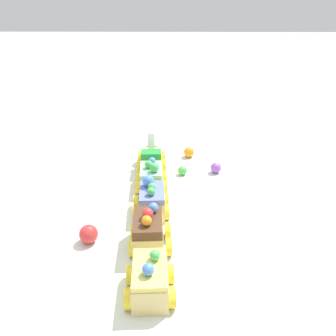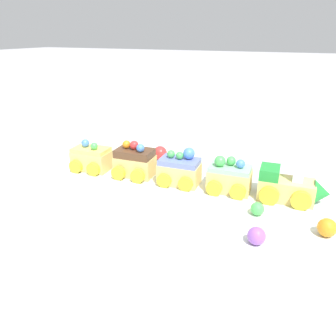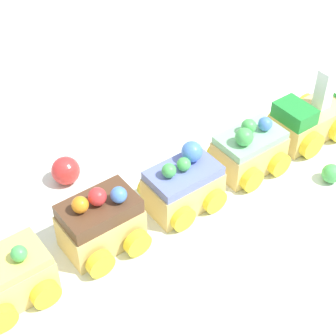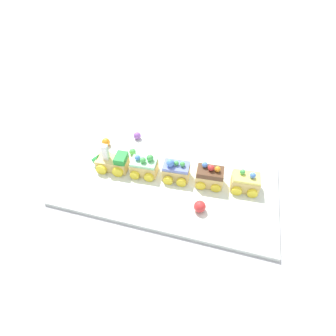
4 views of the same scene
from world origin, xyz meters
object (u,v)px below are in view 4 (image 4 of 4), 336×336
at_px(cake_car_blueberry, 176,171).
at_px(gumball_red, 200,207).
at_px(cake_train_locomotive, 110,162).
at_px(cake_car_chocolate, 210,176).
at_px(gumball_orange, 106,142).
at_px(cake_car_lemon, 245,182).
at_px(gumball_green, 133,152).
at_px(cake_car_mint, 144,167).
at_px(gumball_purple, 137,136).

relative_size(cake_car_blueberry, gumball_red, 2.50).
bearing_deg(cake_car_blueberry, gumball_red, 128.80).
height_order(cake_train_locomotive, gumball_red, cake_train_locomotive).
xyz_separation_m(cake_car_chocolate, gumball_orange, (0.35, -0.07, -0.01)).
height_order(cake_car_lemon, gumball_red, cake_car_lemon).
bearing_deg(cake_car_lemon, gumball_green, -11.55).
height_order(cake_train_locomotive, cake_car_mint, cake_train_locomotive).
bearing_deg(cake_train_locomotive, gumball_purple, -104.34).
xyz_separation_m(cake_train_locomotive, gumball_orange, (0.06, -0.09, -0.01)).
height_order(gumball_purple, gumball_green, gumball_purple).
xyz_separation_m(gumball_purple, gumball_green, (-0.01, 0.08, -0.00)).
distance_m(gumball_red, gumball_green, 0.29).
distance_m(cake_train_locomotive, gumball_orange, 0.11).
distance_m(cake_car_blueberry, gumball_green, 0.17).
xyz_separation_m(cake_car_lemon, gumball_purple, (0.36, -0.13, -0.01)).
xyz_separation_m(cake_car_blueberry, cake_car_chocolate, (-0.10, -0.01, 0.00)).
distance_m(cake_train_locomotive, gumball_purple, 0.16).
distance_m(cake_train_locomotive, gumball_green, 0.09).
relative_size(cake_train_locomotive, gumball_orange, 4.36).
relative_size(cake_car_mint, gumball_green, 3.65).
xyz_separation_m(gumball_red, gumball_orange, (0.34, -0.18, -0.00)).
bearing_deg(cake_car_mint, gumball_red, 149.75).
xyz_separation_m(cake_car_blueberry, gumball_red, (-0.09, 0.10, -0.01)).
distance_m(cake_car_lemon, gumball_purple, 0.39).
xyz_separation_m(cake_car_mint, gumball_orange, (0.16, -0.09, -0.01)).
xyz_separation_m(cake_car_chocolate, gumball_red, (0.01, 0.10, -0.01)).
bearing_deg(gumball_red, cake_train_locomotive, -16.47).
relative_size(cake_car_mint, gumball_purple, 3.12).
bearing_deg(gumball_red, cake_car_lemon, -134.30).
distance_m(cake_car_lemon, gumball_orange, 0.46).
distance_m(cake_train_locomotive, cake_car_blueberry, 0.20).
relative_size(cake_train_locomotive, gumball_green, 5.44).
bearing_deg(cake_car_lemon, cake_car_mint, -0.02).
bearing_deg(cake_car_lemon, cake_train_locomotive, 0.01).
relative_size(cake_train_locomotive, cake_car_mint, 1.49).
relative_size(cake_train_locomotive, cake_car_blueberry, 1.49).
distance_m(cake_car_mint, cake_car_chocolate, 0.19).
distance_m(gumball_purple, gumball_orange, 0.11).
bearing_deg(gumball_orange, cake_car_blueberry, 162.60).
height_order(cake_train_locomotive, cake_car_lemon, cake_train_locomotive).
height_order(cake_car_blueberry, cake_car_lemon, cake_car_blueberry).
relative_size(cake_car_mint, gumball_red, 2.50).
bearing_deg(gumball_purple, cake_car_chocolate, 153.26).
bearing_deg(cake_car_lemon, cake_car_blueberry, 0.07).
distance_m(cake_car_blueberry, cake_car_lemon, 0.20).
bearing_deg(cake_train_locomotive, cake_car_lemon, -179.99).
bearing_deg(gumball_green, gumball_purple, -81.07).
bearing_deg(gumball_purple, cake_car_mint, 117.42).
relative_size(cake_car_blueberry, gumball_orange, 2.93).
height_order(gumball_red, gumball_green, gumball_red).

